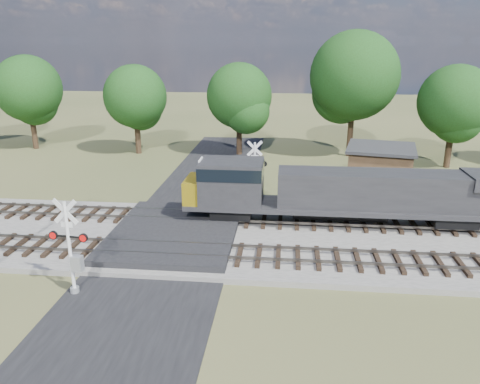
# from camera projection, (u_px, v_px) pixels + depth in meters

# --- Properties ---
(ground) EXTENTS (160.00, 160.00, 0.00)m
(ground) POSITION_uv_depth(u_px,v_px,m) (173.00, 242.00, 26.52)
(ground) COLOR #3E4826
(ground) RESTS_ON ground
(ballast_bed) EXTENTS (140.00, 10.00, 0.30)m
(ballast_bed) POSITION_uv_depth(u_px,v_px,m) (351.00, 244.00, 25.97)
(ballast_bed) COLOR gray
(ballast_bed) RESTS_ON ground
(road) EXTENTS (7.00, 60.00, 0.08)m
(road) POSITION_uv_depth(u_px,v_px,m) (173.00, 242.00, 26.51)
(road) COLOR black
(road) RESTS_ON ground
(crossing_panel) EXTENTS (7.00, 9.00, 0.62)m
(crossing_panel) POSITION_uv_depth(u_px,v_px,m) (175.00, 234.00, 26.89)
(crossing_panel) COLOR #262628
(crossing_panel) RESTS_ON ground
(track_near) EXTENTS (140.00, 2.60, 0.33)m
(track_near) POSITION_uv_depth(u_px,v_px,m) (223.00, 253.00, 24.19)
(track_near) COLOR black
(track_near) RESTS_ON ballast_bed
(track_far) EXTENTS (140.00, 2.60, 0.33)m
(track_far) POSITION_uv_depth(u_px,v_px,m) (234.00, 218.00, 28.93)
(track_far) COLOR black
(track_far) RESTS_ON ballast_bed
(crossing_signal_near) EXTENTS (1.83, 0.41, 4.54)m
(crossing_signal_near) POSITION_uv_depth(u_px,v_px,m) (73.00, 256.00, 20.53)
(crossing_signal_near) COLOR silver
(crossing_signal_near) RESTS_ON ground
(crossing_signal_far) EXTENTS (1.75, 0.46, 4.37)m
(crossing_signal_far) POSITION_uv_depth(u_px,v_px,m) (253.00, 176.00, 32.85)
(crossing_signal_far) COLOR silver
(crossing_signal_far) RESTS_ON ground
(equipment_shed) EXTENTS (5.79, 5.79, 3.35)m
(equipment_shed) POSITION_uv_depth(u_px,v_px,m) (380.00, 168.00, 35.50)
(equipment_shed) COLOR #44311D
(equipment_shed) RESTS_ON ground
(treeline) EXTENTS (79.29, 11.03, 11.95)m
(treeline) POSITION_uv_depth(u_px,v_px,m) (277.00, 90.00, 44.13)
(treeline) COLOR black
(treeline) RESTS_ON ground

